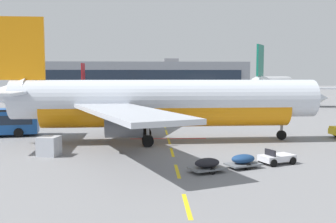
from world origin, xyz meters
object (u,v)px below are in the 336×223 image
object	(u,v)px
airliner_foreground	(161,102)
airliner_far_right	(73,89)
airliner_far_center	(274,87)
baggage_train	(243,161)
uld_cargo_container	(49,146)

from	to	relation	value
airliner_foreground	airliner_far_right	size ratio (longest dim) A/B	1.21
airliner_foreground	airliner_far_right	bearing A→B (deg)	108.68
airliner_foreground	airliner_far_center	bearing A→B (deg)	61.46
airliner_foreground	airliner_far_center	world-z (taller)	airliner_far_center
baggage_train	airliner_foreground	bearing A→B (deg)	115.95
airliner_far_right	uld_cargo_container	distance (m)	67.93
airliner_foreground	baggage_train	distance (m)	13.32
uld_cargo_container	airliner_far_right	bearing A→B (deg)	99.31
airliner_far_right	baggage_train	xyz separation A→B (m)	(26.06, -71.99, -2.74)
airliner_foreground	uld_cargo_container	distance (m)	11.93
airliner_foreground	baggage_train	world-z (taller)	airliner_foreground
airliner_far_right	uld_cargo_container	bearing A→B (deg)	-80.69
airliner_foreground	uld_cargo_container	size ratio (longest dim) A/B	18.40
baggage_train	uld_cargo_container	bearing A→B (deg)	161.66
baggage_train	uld_cargo_container	world-z (taller)	uld_cargo_container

